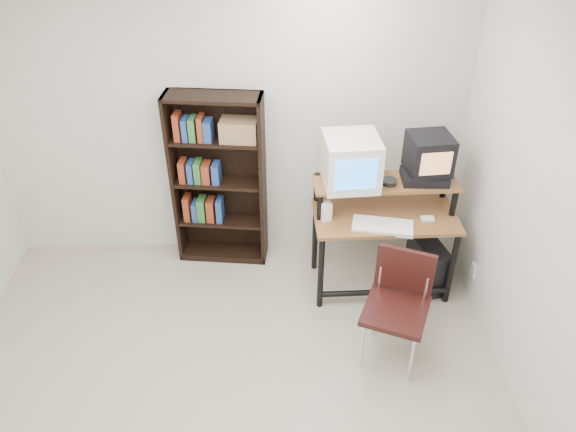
{
  "coord_description": "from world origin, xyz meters",
  "views": [
    {
      "loc": [
        0.31,
        -2.32,
        3.31
      ],
      "look_at": [
        0.45,
        1.1,
        0.92
      ],
      "focal_mm": 35.0,
      "sensor_mm": 36.0,
      "label": 1
    }
  ],
  "objects_px": {
    "computer_desk": "(384,219)",
    "crt_monitor": "(351,161)",
    "bookshelf": "(219,177)",
    "crt_tv": "(429,154)",
    "pc_tower": "(427,264)",
    "school_chair": "(399,297)"
  },
  "relations": [
    {
      "from": "computer_desk",
      "to": "crt_monitor",
      "type": "bearing_deg",
      "value": 161.73
    },
    {
      "from": "bookshelf",
      "to": "crt_tv",
      "type": "bearing_deg",
      "value": -4.55
    },
    {
      "from": "crt_monitor",
      "to": "pc_tower",
      "type": "xyz_separation_m",
      "value": [
        0.71,
        -0.11,
        -0.96
      ]
    },
    {
      "from": "school_chair",
      "to": "bookshelf",
      "type": "distance_m",
      "value": 1.85
    },
    {
      "from": "crt_monitor",
      "to": "crt_tv",
      "type": "xyz_separation_m",
      "value": [
        0.62,
        0.03,
        0.03
      ]
    },
    {
      "from": "crt_tv",
      "to": "bookshelf",
      "type": "xyz_separation_m",
      "value": [
        -1.68,
        0.35,
        -0.38
      ]
    },
    {
      "from": "crt_tv",
      "to": "bookshelf",
      "type": "bearing_deg",
      "value": 163.11
    },
    {
      "from": "crt_tv",
      "to": "school_chair",
      "type": "xyz_separation_m",
      "value": [
        -0.35,
        -0.9,
        -0.66
      ]
    },
    {
      "from": "bookshelf",
      "to": "computer_desk",
      "type": "bearing_deg",
      "value": -12.11
    },
    {
      "from": "computer_desk",
      "to": "bookshelf",
      "type": "distance_m",
      "value": 1.45
    },
    {
      "from": "school_chair",
      "to": "computer_desk",
      "type": "bearing_deg",
      "value": 111.96
    },
    {
      "from": "computer_desk",
      "to": "pc_tower",
      "type": "distance_m",
      "value": 0.63
    },
    {
      "from": "computer_desk",
      "to": "school_chair",
      "type": "xyz_separation_m",
      "value": [
        -0.02,
        -0.78,
        -0.14
      ]
    },
    {
      "from": "crt_tv",
      "to": "bookshelf",
      "type": "relative_size",
      "value": 0.22
    },
    {
      "from": "crt_tv",
      "to": "school_chair",
      "type": "height_order",
      "value": "crt_tv"
    },
    {
      "from": "computer_desk",
      "to": "school_chair",
      "type": "relative_size",
      "value": 1.32
    },
    {
      "from": "bookshelf",
      "to": "crt_monitor",
      "type": "bearing_deg",
      "value": -12.54
    },
    {
      "from": "bookshelf",
      "to": "school_chair",
      "type": "bearing_deg",
      "value": -35.96
    },
    {
      "from": "crt_tv",
      "to": "pc_tower",
      "type": "relative_size",
      "value": 0.78
    },
    {
      "from": "pc_tower",
      "to": "school_chair",
      "type": "height_order",
      "value": "school_chair"
    },
    {
      "from": "crt_tv",
      "to": "pc_tower",
      "type": "bearing_deg",
      "value": -63.73
    },
    {
      "from": "crt_tv",
      "to": "school_chair",
      "type": "distance_m",
      "value": 1.17
    }
  ]
}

